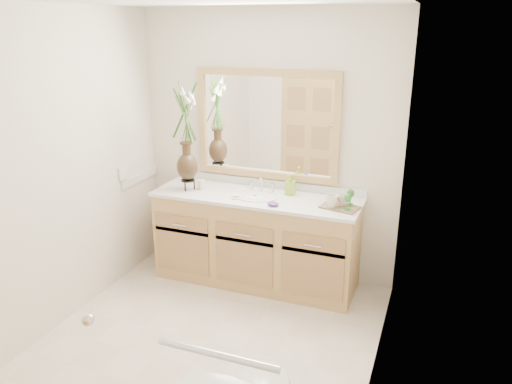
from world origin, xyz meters
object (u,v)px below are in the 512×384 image
at_px(flower_vase, 185,122).
at_px(tray, 340,207).
at_px(tumbler, 201,185).
at_px(soap_bottle, 290,185).

relative_size(flower_vase, tray, 3.05).
bearing_deg(flower_vase, tray, 0.65).
relative_size(tumbler, soap_bottle, 0.52).
distance_m(soap_bottle, tray, 0.52).
distance_m(flower_vase, tumbler, 0.58).
height_order(flower_vase, soap_bottle, flower_vase).
bearing_deg(tumbler, soap_bottle, 11.17).
bearing_deg(flower_vase, soap_bottle, 12.82).
bearing_deg(soap_bottle, tray, -26.71).
bearing_deg(tray, flower_vase, -166.35).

